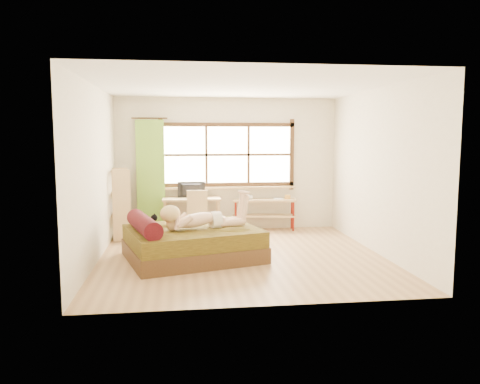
{
  "coord_description": "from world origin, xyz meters",
  "views": [
    {
      "loc": [
        -0.97,
        -7.29,
        1.91
      ],
      "look_at": [
        -0.0,
        0.2,
        1.02
      ],
      "focal_mm": 35.0,
      "sensor_mm": 36.0,
      "label": 1
    }
  ],
  "objects": [
    {
      "name": "bed",
      "position": [
        -0.83,
        -0.05,
        0.27
      ],
      "size": [
        2.32,
        2.05,
        0.75
      ],
      "rotation": [
        0.0,
        0.0,
        0.28
      ],
      "color": "#371A10",
      "rests_on": "floor"
    },
    {
      "name": "wall_left",
      "position": [
        -2.25,
        0.0,
        1.35
      ],
      "size": [
        0.0,
        4.5,
        4.5
      ],
      "primitive_type": "plane",
      "rotation": [
        1.57,
        0.0,
        1.57
      ],
      "color": "silver",
      "rests_on": "floor"
    },
    {
      "name": "floor",
      "position": [
        0.0,
        0.0,
        0.0
      ],
      "size": [
        4.5,
        4.5,
        0.0
      ],
      "primitive_type": "plane",
      "color": "#9E754C",
      "rests_on": "ground"
    },
    {
      "name": "bookshelf",
      "position": [
        -2.08,
        1.59,
        0.67
      ],
      "size": [
        0.42,
        0.62,
        1.31
      ],
      "rotation": [
        0.0,
        0.0,
        0.18
      ],
      "color": "tan",
      "rests_on": "floor"
    },
    {
      "name": "wall_front",
      "position": [
        0.0,
        -2.25,
        1.35
      ],
      "size": [
        4.5,
        0.0,
        4.5
      ],
      "primitive_type": "plane",
      "rotation": [
        -1.57,
        0.0,
        0.0
      ],
      "color": "silver",
      "rests_on": "floor"
    },
    {
      "name": "desk",
      "position": [
        -0.75,
        1.95,
        0.62
      ],
      "size": [
        1.14,
        0.53,
        0.71
      ],
      "rotation": [
        0.0,
        0.0,
        -0.01
      ],
      "color": "tan",
      "rests_on": "floor"
    },
    {
      "name": "curtain",
      "position": [
        -1.55,
        2.13,
        1.15
      ],
      "size": [
        0.55,
        0.1,
        2.2
      ],
      "primitive_type": "cube",
      "color": "#519629",
      "rests_on": "wall_back"
    },
    {
      "name": "pipe_shelf",
      "position": [
        0.75,
        2.07,
        0.47
      ],
      "size": [
        1.31,
        0.44,
        0.73
      ],
      "rotation": [
        0.0,
        0.0,
        -0.1
      ],
      "color": "tan",
      "rests_on": "floor"
    },
    {
      "name": "ceiling",
      "position": [
        0.0,
        0.0,
        2.7
      ],
      "size": [
        4.5,
        4.5,
        0.0
      ],
      "primitive_type": "plane",
      "rotation": [
        3.14,
        0.0,
        0.0
      ],
      "color": "white",
      "rests_on": "wall_back"
    },
    {
      "name": "cup",
      "position": [
        0.44,
        2.07,
        0.69
      ],
      "size": [
        0.12,
        0.12,
        0.09
      ],
      "primitive_type": "imported",
      "rotation": [
        0.0,
        0.0,
        -0.1
      ],
      "color": "gray",
      "rests_on": "pipe_shelf"
    },
    {
      "name": "wall_back",
      "position": [
        0.0,
        2.25,
        1.35
      ],
      "size": [
        4.5,
        0.0,
        4.5
      ],
      "primitive_type": "plane",
      "rotation": [
        1.57,
        0.0,
        0.0
      ],
      "color": "silver",
      "rests_on": "floor"
    },
    {
      "name": "chair",
      "position": [
        -0.65,
        1.58,
        0.5
      ],
      "size": [
        0.4,
        0.4,
        0.89
      ],
      "rotation": [
        0.0,
        0.0,
        -0.01
      ],
      "color": "tan",
      "rests_on": "floor"
    },
    {
      "name": "wall_right",
      "position": [
        2.25,
        0.0,
        1.35
      ],
      "size": [
        0.0,
        4.5,
        4.5
      ],
      "primitive_type": "plane",
      "rotation": [
        1.57,
        0.0,
        -1.57
      ],
      "color": "silver",
      "rests_on": "floor"
    },
    {
      "name": "kitten",
      "position": [
        -1.5,
        0.06,
        0.61
      ],
      "size": [
        0.32,
        0.19,
        0.24
      ],
      "primitive_type": null,
      "rotation": [
        0.0,
        0.0,
        0.28
      ],
      "color": "black",
      "rests_on": "bed"
    },
    {
      "name": "window",
      "position": [
        0.0,
        2.22,
        1.51
      ],
      "size": [
        2.8,
        0.16,
        1.46
      ],
      "color": "#FFEDBF",
      "rests_on": "wall_back"
    },
    {
      "name": "woman",
      "position": [
        -0.63,
        -0.09,
        0.79
      ],
      "size": [
        1.43,
        0.76,
        0.59
      ],
      "primitive_type": null,
      "rotation": [
        0.0,
        0.0,
        0.28
      ],
      "color": "#E2B492",
      "rests_on": "bed"
    },
    {
      "name": "monitor",
      "position": [
        -0.75,
        2.0,
        0.87
      ],
      "size": [
        0.54,
        0.08,
        0.31
      ],
      "primitive_type": "imported",
      "rotation": [
        0.0,
        0.0,
        3.13
      ],
      "color": "black",
      "rests_on": "desk"
    },
    {
      "name": "book",
      "position": [
        0.94,
        2.07,
        0.65
      ],
      "size": [
        0.2,
        0.26,
        0.02
      ],
      "primitive_type": "imported",
      "rotation": [
        0.0,
        0.0,
        -0.1
      ],
      "color": "gray",
      "rests_on": "pipe_shelf"
    }
  ]
}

